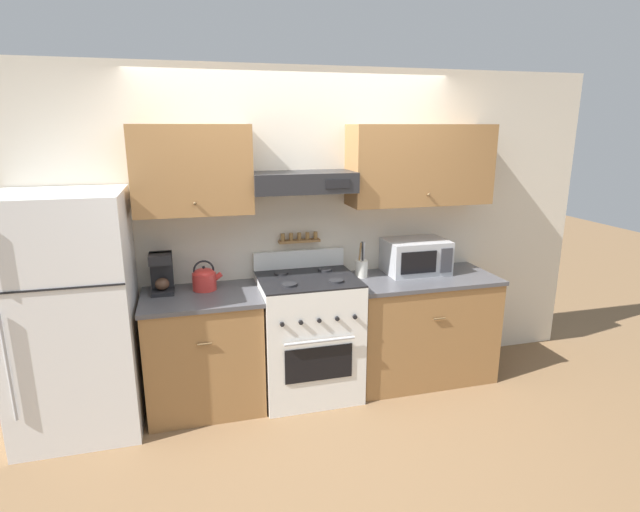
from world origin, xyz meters
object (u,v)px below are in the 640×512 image
utensil_crock (362,268)px  stove_range (308,335)px  coffee_maker (162,272)px  microwave (415,256)px  tea_kettle (204,278)px  refrigerator (72,315)px

utensil_crock → stove_range: bearing=-164.4°
stove_range → coffee_maker: coffee_maker is taller
utensil_crock → microwave: bearing=2.1°
tea_kettle → coffee_maker: bearing=175.2°
tea_kettle → utensil_crock: 1.26m
coffee_maker → microwave: size_ratio=0.59×
coffee_maker → utensil_crock: 1.57m
coffee_maker → microwave: bearing=-0.2°
refrigerator → tea_kettle: refrigerator is taller
coffee_maker → microwave: coffee_maker is taller
stove_range → refrigerator: (-1.67, -0.04, 0.36)m
refrigerator → tea_kettle: bearing=11.0°
stove_range → utensil_crock: bearing=15.6°
refrigerator → tea_kettle: size_ratio=7.34×
refrigerator → microwave: (2.64, 0.19, 0.19)m
tea_kettle → microwave: bearing=0.6°
tea_kettle → microwave: (1.74, 0.02, 0.05)m
stove_range → utensil_crock: 0.70m
stove_range → microwave: 1.12m
microwave → coffee_maker: bearing=179.8°
stove_range → tea_kettle: size_ratio=4.84×
stove_range → tea_kettle: 0.93m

